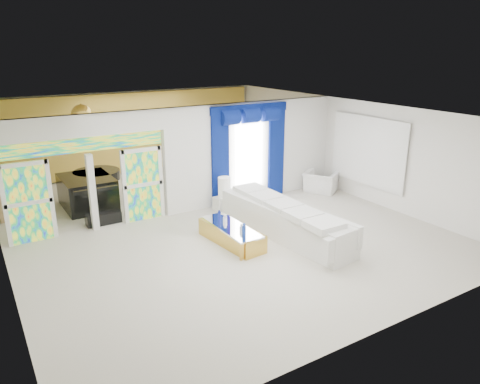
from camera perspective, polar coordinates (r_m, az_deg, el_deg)
floor at (r=12.47m, az=-4.08°, el=-3.58°), size 12.00×12.00×0.00m
dividing_wall at (r=13.90m, az=1.74°, el=5.19°), size 5.70×0.18×3.00m
dividing_header at (r=11.73m, az=-19.29°, el=7.91°), size 4.30×0.18×0.55m
stained_panel_left at (r=11.91m, az=-25.09°, el=-1.24°), size 0.95×0.04×2.00m
stained_panel_right at (r=12.49m, az=-12.13°, el=0.93°), size 0.95×0.04×2.00m
stained_transom at (r=11.81m, az=-19.05°, el=5.65°), size 4.00×0.05×0.35m
window_pane at (r=13.70m, az=1.09°, el=4.79°), size 1.00×0.02×2.30m
blue_drape_left at (r=13.18m, az=-2.51°, el=4.03°), size 0.55×0.10×2.80m
blue_drape_right at (r=14.24m, az=4.56°, el=5.04°), size 0.55×0.10×2.80m
blue_pelmet at (r=13.42m, az=1.20°, el=10.47°), size 2.60×0.12×0.25m
wall_mirror at (r=14.18m, az=15.79°, el=4.98°), size 0.04×2.70×1.90m
gold_curtains at (r=17.34m, az=-13.38°, el=7.28°), size 9.70×0.12×2.90m
white_sofa at (r=11.37m, az=5.55°, el=-3.71°), size 1.30×4.13×0.77m
coffee_table at (r=10.97m, az=-1.09°, el=-5.44°), size 0.84×1.98×0.43m
console_table at (r=13.31m, az=-0.85°, el=-1.19°), size 1.24×0.46×0.41m
table_lamp at (r=13.01m, az=-1.99°, el=0.64°), size 0.36×0.36×0.58m
armchair at (r=15.01m, az=10.11°, el=1.25°), size 1.28×1.32×0.66m
grand_piano at (r=14.09m, az=-18.67°, el=0.01°), size 1.39×1.81×0.91m
piano_bench at (r=12.71m, az=-16.82°, el=-3.19°), size 0.91×0.36×0.30m
tv_console at (r=13.95m, az=-27.14°, el=-1.49°), size 0.58×0.53×0.80m
chandelier at (r=14.17m, az=-19.31°, el=9.18°), size 0.60×0.60×0.60m
decanters at (r=10.82m, az=-1.02°, el=-3.99°), size 0.22×1.21×0.27m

